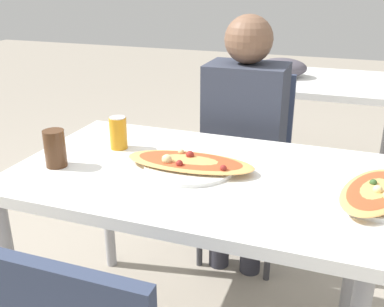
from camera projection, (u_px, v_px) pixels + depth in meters
dining_table at (195, 191)px, 1.57m from camera, size 1.23×0.77×0.74m
chair_far_seated at (248, 158)px, 2.24m from camera, size 0.40×0.40×0.92m
person_seated at (244, 127)px, 2.06m from camera, size 0.35×0.28×1.21m
pizza_main at (189, 163)px, 1.55m from camera, size 0.46×0.32×0.06m
soda_can at (118, 133)px, 1.71m from camera, size 0.07×0.07×0.12m
drink_glass at (55, 148)px, 1.55m from camera, size 0.07×0.07×0.13m
pizza_second at (375, 193)px, 1.34m from camera, size 0.30×0.41×0.06m
background_table at (309, 87)px, 2.92m from camera, size 1.10×0.80×0.86m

